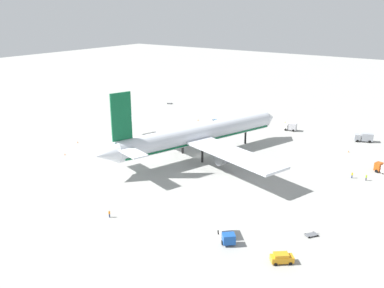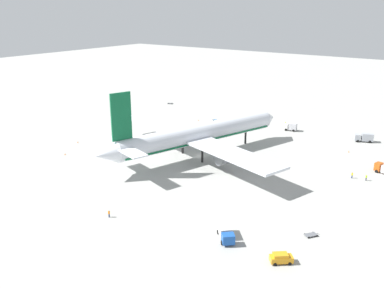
% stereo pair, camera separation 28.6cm
% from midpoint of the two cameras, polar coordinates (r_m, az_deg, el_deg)
% --- Properties ---
extents(ground_plane, '(600.00, 600.00, 0.00)m').
position_cam_midpoint_polar(ground_plane, '(133.28, 0.95, -1.60)').
color(ground_plane, '#9E9E99').
extents(airliner, '(67.66, 69.70, 23.64)m').
position_cam_midpoint_polar(airliner, '(130.20, 0.53, 1.24)').
color(airliner, silver).
rests_on(airliner, ground).
extents(service_truck_0, '(2.92, 4.82, 2.91)m').
position_cam_midpoint_polar(service_truck_0, '(164.07, 13.26, 2.32)').
color(service_truck_0, white).
rests_on(service_truck_0, ground).
extents(service_truck_1, '(4.52, 6.56, 3.07)m').
position_cam_midpoint_polar(service_truck_1, '(158.41, 22.37, 0.87)').
color(service_truck_1, '#999EA5').
rests_on(service_truck_1, ground).
extents(service_truck_2, '(6.52, 6.26, 2.39)m').
position_cam_midpoint_polar(service_truck_2, '(87.48, 4.61, -11.94)').
color(service_truck_2, '#194CA5').
rests_on(service_truck_2, ground).
extents(service_van, '(4.13, 4.41, 1.97)m').
position_cam_midpoint_polar(service_van, '(81.85, 12.04, -14.95)').
color(service_van, orange).
rests_on(service_van, ground).
extents(baggage_cart_0, '(1.71, 3.18, 0.40)m').
position_cam_midpoint_polar(baggage_cart_0, '(174.30, 3.23, 3.27)').
color(baggage_cart_0, '#26598C').
rests_on(baggage_cart_0, ground).
extents(baggage_cart_1, '(3.03, 2.63, 0.40)m').
position_cam_midpoint_polar(baggage_cart_1, '(92.06, 15.89, -11.81)').
color(baggage_cart_1, '#595B60').
rests_on(baggage_cart_1, ground).
extents(baggage_cart_2, '(2.43, 3.01, 0.40)m').
position_cam_midpoint_polar(baggage_cart_2, '(204.98, -3.09, 5.56)').
color(baggage_cart_2, '#595B60').
rests_on(baggage_cart_2, ground).
extents(ground_worker_0, '(0.48, 0.48, 1.76)m').
position_cam_midpoint_polar(ground_worker_0, '(124.09, 20.93, -3.97)').
color(ground_worker_0, navy).
rests_on(ground_worker_0, ground).
extents(ground_worker_1, '(0.57, 0.57, 1.76)m').
position_cam_midpoint_polar(ground_worker_1, '(123.81, 22.60, -4.23)').
color(ground_worker_1, '#3F3F47').
rests_on(ground_worker_1, ground).
extents(ground_worker_2, '(0.49, 0.49, 1.72)m').
position_cam_midpoint_polar(ground_worker_2, '(170.22, 12.54, 2.70)').
color(ground_worker_2, navy).
rests_on(ground_worker_2, ground).
extents(ground_worker_3, '(0.44, 0.44, 1.71)m').
position_cam_midpoint_polar(ground_worker_3, '(97.25, -11.29, -9.31)').
color(ground_worker_3, navy).
rests_on(ground_worker_3, ground).
extents(traffic_cone_0, '(0.36, 0.36, 0.55)m').
position_cam_midpoint_polar(traffic_cone_0, '(145.55, 20.53, -0.95)').
color(traffic_cone_0, orange).
rests_on(traffic_cone_0, ground).
extents(traffic_cone_1, '(0.36, 0.36, 0.55)m').
position_cam_midpoint_polar(traffic_cone_1, '(151.02, -15.38, 0.25)').
color(traffic_cone_1, orange).
rests_on(traffic_cone_1, ground).
extents(traffic_cone_2, '(0.36, 0.36, 0.55)m').
position_cam_midpoint_polar(traffic_cone_2, '(175.28, 5.95, 3.29)').
color(traffic_cone_2, orange).
rests_on(traffic_cone_2, ground).
extents(traffic_cone_3, '(0.36, 0.36, 0.55)m').
position_cam_midpoint_polar(traffic_cone_3, '(174.22, 0.79, 3.30)').
color(traffic_cone_3, orange).
rests_on(traffic_cone_3, ground).
extents(traffic_cone_4, '(0.36, 0.36, 0.55)m').
position_cam_midpoint_polar(traffic_cone_4, '(139.88, -17.00, -1.34)').
color(traffic_cone_4, orange).
rests_on(traffic_cone_4, ground).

